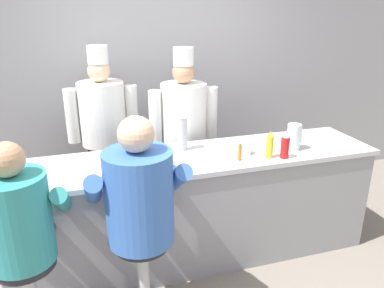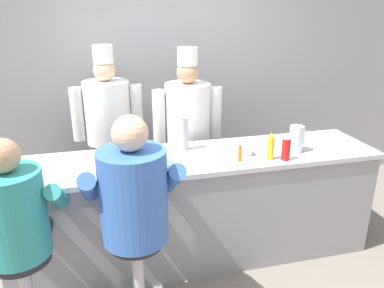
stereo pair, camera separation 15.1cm
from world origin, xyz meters
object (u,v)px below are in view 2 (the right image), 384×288
(ketchup_bottle_red, at_px, (286,147))
(diner_seated_teal, at_px, (16,220))
(water_pitcher_clear, at_px, (296,139))
(cereal_bowl, at_px, (163,165))
(cook_in_whites_far, at_px, (188,129))
(cup_stack_steel, at_px, (184,133))
(mustard_bottle_yellow, at_px, (271,147))
(diner_seated_blue, at_px, (133,200))
(coffee_mug_white, at_px, (247,151))
(hot_sauce_bottle_orange, at_px, (240,153))
(cook_in_whites_near, at_px, (109,127))
(breakfast_plate, at_px, (102,174))

(ketchup_bottle_red, relative_size, diner_seated_teal, 0.16)
(water_pitcher_clear, relative_size, cereal_bowl, 1.34)
(cook_in_whites_far, bearing_deg, cup_stack_steel, -107.30)
(mustard_bottle_yellow, relative_size, diner_seated_blue, 0.15)
(diner_seated_teal, bearing_deg, coffee_mug_white, 17.04)
(coffee_mug_white, distance_m, cook_in_whites_far, 0.83)
(mustard_bottle_yellow, xyz_separation_m, hot_sauce_bottle_orange, (-0.25, 0.02, -0.04))
(hot_sauce_bottle_orange, xyz_separation_m, cook_in_whites_near, (-0.97, 1.11, -0.05))
(hot_sauce_bottle_orange, xyz_separation_m, cereal_bowl, (-0.61, 0.01, -0.04))
(cook_in_whites_far, bearing_deg, hot_sauce_bottle_orange, -76.14)
(water_pitcher_clear, distance_m, cup_stack_steel, 0.95)
(coffee_mug_white, xyz_separation_m, cup_stack_steel, (-0.48, 0.25, 0.11))
(water_pitcher_clear, height_order, cereal_bowl, water_pitcher_clear)
(hot_sauce_bottle_orange, height_order, cook_in_whites_far, cook_in_whites_far)
(diner_seated_blue, bearing_deg, cook_in_whites_far, 62.48)
(diner_seated_teal, bearing_deg, water_pitcher_clear, 13.36)
(hot_sauce_bottle_orange, distance_m, diner_seated_blue, 0.98)
(mustard_bottle_yellow, bearing_deg, cereal_bowl, 177.68)
(breakfast_plate, height_order, coffee_mug_white, coffee_mug_white)
(breakfast_plate, bearing_deg, hot_sauce_bottle_orange, 1.15)
(hot_sauce_bottle_orange, relative_size, cereal_bowl, 0.81)
(breakfast_plate, relative_size, cereal_bowl, 1.64)
(ketchup_bottle_red, distance_m, water_pitcher_clear, 0.22)
(ketchup_bottle_red, height_order, hot_sauce_bottle_orange, ketchup_bottle_red)
(mustard_bottle_yellow, height_order, hot_sauce_bottle_orange, mustard_bottle_yellow)
(breakfast_plate, bearing_deg, coffee_mug_white, 6.06)
(ketchup_bottle_red, distance_m, cook_in_whites_far, 1.10)
(cook_in_whites_near, xyz_separation_m, cook_in_whites_far, (0.76, -0.24, -0.01))
(mustard_bottle_yellow, relative_size, breakfast_plate, 0.83)
(mustard_bottle_yellow, relative_size, coffee_mug_white, 1.73)
(breakfast_plate, height_order, cup_stack_steel, cup_stack_steel)
(coffee_mug_white, height_order, cup_stack_steel, cup_stack_steel)
(coffee_mug_white, bearing_deg, cook_in_whites_near, 136.95)
(hot_sauce_bottle_orange, bearing_deg, diner_seated_teal, -165.31)
(breakfast_plate, bearing_deg, ketchup_bottle_red, -1.53)
(diner_seated_teal, relative_size, cook_in_whites_far, 0.81)
(hot_sauce_bottle_orange, bearing_deg, ketchup_bottle_red, -9.23)
(breakfast_plate, distance_m, coffee_mug_white, 1.18)
(water_pitcher_clear, bearing_deg, cook_in_whites_far, 133.89)
(ketchup_bottle_red, xyz_separation_m, cereal_bowl, (-0.98, 0.07, -0.09))
(ketchup_bottle_red, relative_size, water_pitcher_clear, 1.03)
(water_pitcher_clear, distance_m, breakfast_plate, 1.61)
(cup_stack_steel, bearing_deg, diner_seated_teal, -147.54)
(hot_sauce_bottle_orange, height_order, cup_stack_steel, cup_stack_steel)
(coffee_mug_white, xyz_separation_m, cook_in_whites_near, (-1.08, 1.01, -0.02))
(hot_sauce_bottle_orange, relative_size, water_pitcher_clear, 0.61)
(ketchup_bottle_red, distance_m, cook_in_whites_near, 1.78)
(ketchup_bottle_red, xyz_separation_m, coffee_mug_white, (-0.26, 0.16, -0.07))
(water_pitcher_clear, relative_size, cook_in_whites_near, 0.13)
(cup_stack_steel, distance_m, cook_in_whites_far, 0.55)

